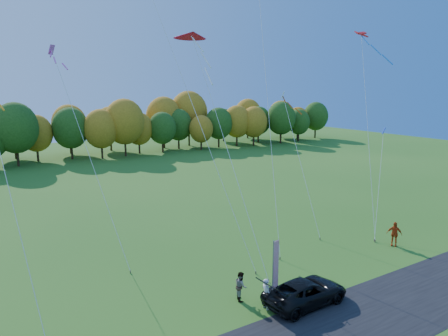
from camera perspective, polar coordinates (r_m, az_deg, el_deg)
ground at (r=26.92m, az=7.30°, el=-16.92°), size 160.00×160.00×0.00m
asphalt_strip at (r=24.42m, az=13.77°, el=-20.28°), size 90.00×6.00×0.01m
tree_line at (r=75.68m, az=-20.67°, el=0.73°), size 116.00×12.00×10.00m
black_suv at (r=26.60m, az=10.62°, el=-15.61°), size 5.31×2.53×1.46m
person_tailgate_a at (r=25.70m, az=5.52°, el=-16.03°), size 0.44×0.66×1.80m
person_tailgate_b at (r=26.56m, az=2.21°, el=-15.14°), size 0.93×1.03×1.73m
person_east at (r=37.02m, az=21.35°, el=-8.02°), size 1.03×1.21×1.95m
feather_flag at (r=25.18m, az=6.68°, el=-12.64°), size 0.53×0.19×4.09m
kite_delta_blue at (r=31.02m, az=-5.75°, el=12.39°), size 6.32×12.63×27.78m
kite_parafoil_orange at (r=36.14m, az=5.19°, el=15.15°), size 7.29×12.00×30.87m
kite_delta_red at (r=32.55m, az=-2.39°, el=12.47°), size 2.59×10.76×17.57m
kite_parafoil_rainbow at (r=39.60m, az=18.28°, el=4.79°), size 6.39×7.24×17.55m
kite_diamond_yellow at (r=23.88m, az=-25.78°, el=-4.80°), size 1.64×7.11×13.28m
kite_diamond_white at (r=38.28m, az=9.92°, el=0.85°), size 2.08×7.40×12.18m
kite_diamond_pink at (r=31.97m, az=-17.21°, el=1.58°), size 2.98×8.50×15.68m
kite_diamond_blue_low at (r=39.83m, az=19.63°, el=-1.71°), size 5.93×4.43×8.91m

